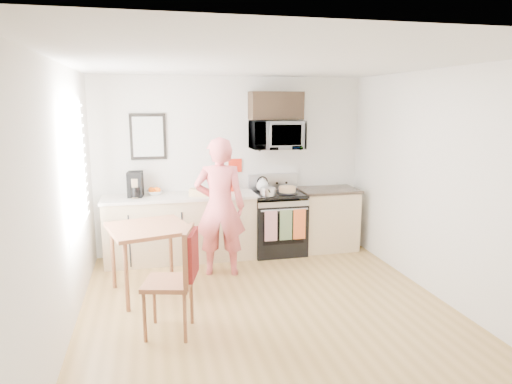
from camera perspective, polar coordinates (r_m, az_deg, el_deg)
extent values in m
plane|color=olive|center=(5.04, 1.85, -15.02)|extent=(4.60, 4.60, 0.00)
cube|color=white|center=(6.84, -3.06, 3.34)|extent=(4.00, 0.04, 2.60)
cube|color=white|center=(2.56, 15.69, -10.38)|extent=(4.00, 0.04, 2.60)
cube|color=white|center=(4.54, -23.21, -1.49)|extent=(0.04, 4.60, 2.60)
cube|color=white|center=(5.49, 22.56, 0.59)|extent=(0.04, 4.60, 2.60)
cube|color=silver|center=(4.55, 2.07, 15.89)|extent=(4.00, 4.60, 0.04)
cube|color=silver|center=(5.28, -21.74, 3.01)|extent=(0.02, 1.40, 1.50)
cube|color=white|center=(5.28, -21.64, 3.02)|extent=(0.01, 1.30, 1.40)
cube|color=tan|center=(6.63, -9.38, -4.56)|extent=(2.10, 0.60, 0.90)
cube|color=silver|center=(6.52, -9.50, -0.57)|extent=(2.14, 0.64, 0.04)
cube|color=tan|center=(7.11, 8.88, -3.46)|extent=(0.84, 0.60, 0.90)
cube|color=black|center=(7.01, 8.99, 0.26)|extent=(0.88, 0.64, 0.04)
cube|color=black|center=(6.85, 2.70, -4.45)|extent=(0.76, 0.65, 0.77)
cube|color=black|center=(6.54, 3.46, -4.63)|extent=(0.61, 0.02, 0.45)
cube|color=#B4B3B8|center=(6.46, 3.49, -1.80)|extent=(0.74, 0.02, 0.14)
cylinder|color=#B4B3B8|center=(6.43, 3.61, -2.24)|extent=(0.68, 0.02, 0.02)
cube|color=black|center=(6.73, 2.74, -0.23)|extent=(0.76, 0.65, 0.04)
cube|color=#B4B3B8|center=(6.97, 2.14, 1.33)|extent=(0.76, 0.08, 0.24)
cube|color=silver|center=(6.43, 1.88, -4.26)|extent=(0.18, 0.02, 0.44)
cube|color=#5D7850|center=(6.48, 3.77, -4.13)|extent=(0.18, 0.02, 0.44)
cube|color=#CD471E|center=(6.54, 5.45, -4.02)|extent=(0.18, 0.02, 0.44)
imported|color=#B4B3B8|center=(6.72, 2.57, 7.15)|extent=(0.76, 0.51, 0.42)
cube|color=black|center=(6.75, 2.49, 10.74)|extent=(0.76, 0.35, 0.40)
cube|color=black|center=(6.67, -13.35, 6.75)|extent=(0.50, 0.03, 0.65)
cube|color=silver|center=(6.65, -13.35, 6.74)|extent=(0.42, 0.01, 0.56)
cube|color=red|center=(6.83, -2.63, 3.34)|extent=(0.20, 0.02, 0.20)
imported|color=#CF393D|center=(5.89, -4.53, -1.87)|extent=(0.73, 0.55, 1.80)
cube|color=brown|center=(5.43, -13.23, -4.43)|extent=(0.87, 0.87, 0.04)
cylinder|color=brown|center=(5.14, -15.89, -10.23)|extent=(0.05, 0.05, 0.77)
cylinder|color=brown|center=(5.32, -8.22, -9.17)|extent=(0.05, 0.05, 0.77)
cylinder|color=brown|center=(5.81, -17.43, -7.83)|extent=(0.05, 0.05, 0.77)
cylinder|color=brown|center=(5.97, -10.60, -6.99)|extent=(0.05, 0.05, 0.77)
cube|color=brown|center=(4.56, -10.94, -11.09)|extent=(0.55, 0.55, 0.04)
cube|color=brown|center=(4.42, -8.36, -7.84)|extent=(0.16, 0.44, 0.54)
cube|color=#621110|center=(4.41, -8.01, -7.72)|extent=(0.17, 0.41, 0.45)
cylinder|color=brown|center=(4.54, -13.76, -15.00)|extent=(0.04, 0.04, 0.49)
cylinder|color=brown|center=(4.46, -8.87, -15.30)|extent=(0.04, 0.04, 0.49)
cylinder|color=brown|center=(4.87, -12.58, -13.08)|extent=(0.04, 0.04, 0.49)
cylinder|color=brown|center=(4.80, -8.05, -13.31)|extent=(0.04, 0.04, 0.49)
cube|color=brown|center=(6.67, -4.98, 0.89)|extent=(0.15, 0.16, 0.21)
cylinder|color=red|center=(6.74, -3.11, 0.77)|extent=(0.12, 0.12, 0.15)
imported|color=white|center=(6.63, -12.53, -0.07)|extent=(0.25, 0.25, 0.05)
cube|color=tan|center=(6.44, -14.89, 0.47)|extent=(0.13, 0.13, 0.27)
cube|color=black|center=(6.52, -14.85, 0.96)|extent=(0.22, 0.26, 0.35)
cylinder|color=black|center=(6.43, -14.84, 0.02)|extent=(0.13, 0.13, 0.13)
cube|color=tan|center=(6.42, -7.07, -0.05)|extent=(0.30, 0.22, 0.10)
cylinder|color=black|center=(6.66, 3.93, -0.08)|extent=(0.30, 0.30, 0.02)
cylinder|color=tan|center=(6.65, 3.93, 0.35)|extent=(0.24, 0.24, 0.08)
sphere|color=white|center=(6.75, 0.80, 0.81)|extent=(0.18, 0.18, 0.18)
cone|color=white|center=(6.73, 0.81, 1.62)|extent=(0.06, 0.06, 0.06)
torus|color=black|center=(6.74, 0.81, 1.30)|extent=(0.16, 0.02, 0.16)
cylinder|color=#B4B3B8|center=(6.48, 1.50, 0.05)|extent=(0.22, 0.22, 0.11)
cylinder|color=black|center=(6.31, 1.65, 0.16)|extent=(0.05, 0.20, 0.02)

